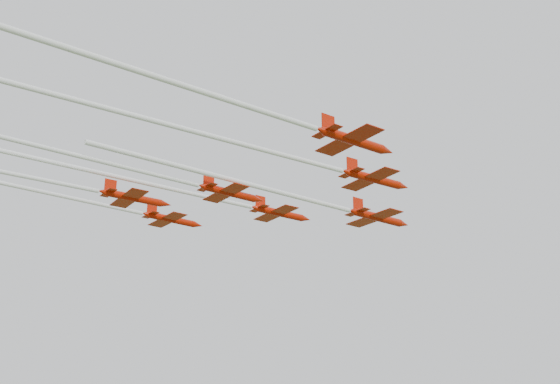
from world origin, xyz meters
The scene contains 7 objects.
jet_lead centered at (6.10, 7.64, 58.45)m, with size 22.29×50.96×2.95m.
jet_row2_left centered at (-9.90, -2.55, 59.86)m, with size 26.57×58.32×2.68m.
jet_row2_right centered at (10.87, -8.27, 58.80)m, with size 25.54×52.34×2.72m.
jet_row3_left centered at (-22.50, -8.41, 58.82)m, with size 20.49×49.43×2.52m.
jet_row3_mid centered at (-5.17, -16.56, 57.27)m, with size 20.84×48.17×2.45m.
jet_row3_right centered at (14.91, -25.11, 57.69)m, with size 25.54×57.45×2.71m.
jet_row4_left centered at (-18.73, -27.02, 56.62)m, with size 27.35×56.84×2.44m.
Camera 1 is at (52.28, -77.06, 24.41)m, focal length 45.00 mm.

